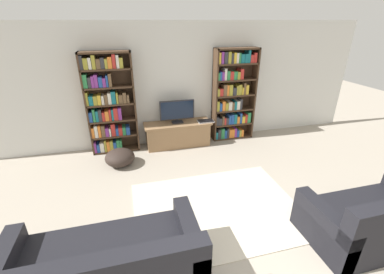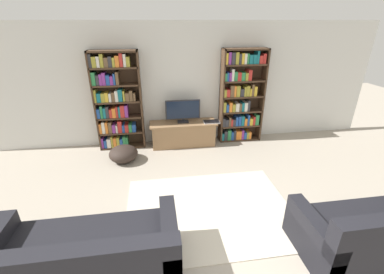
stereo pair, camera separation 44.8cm
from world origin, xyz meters
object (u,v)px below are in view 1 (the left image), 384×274
at_px(bookshelf_left, 108,104).
at_px(couch_right_sofa, 374,221).
at_px(bookshelf_right, 232,96).
at_px(tv_stand, 178,134).
at_px(beanbag_ottoman, 120,157).
at_px(couch_left_sectional, 106,269).
at_px(television, 177,111).
at_px(laptop, 206,121).

bearing_deg(bookshelf_left, couch_right_sofa, -46.72).
distance_m(bookshelf_right, tv_stand, 1.51).
bearing_deg(beanbag_ottoman, couch_left_sectional, -93.16).
height_order(couch_left_sectional, couch_right_sofa, couch_right_sofa).
bearing_deg(couch_left_sectional, bookshelf_right, 50.42).
relative_size(tv_stand, beanbag_ottoman, 2.60).
height_order(couch_right_sofa, beanbag_ottoman, couch_right_sofa).
relative_size(bookshelf_left, television, 2.74).
xyz_separation_m(laptop, couch_left_sectional, (-2.04, -3.09, -0.27)).
bearing_deg(laptop, beanbag_ottoman, -165.49).
bearing_deg(laptop, couch_right_sofa, -69.32).
relative_size(tv_stand, couch_left_sectional, 0.74).
xyz_separation_m(bookshelf_right, television, (-1.31, -0.10, -0.22)).
distance_m(tv_stand, couch_left_sectional, 3.48).
bearing_deg(beanbag_ottoman, laptop, 14.51).
bearing_deg(tv_stand, bookshelf_right, 5.29).
distance_m(tv_stand, television, 0.54).
distance_m(laptop, beanbag_ottoman, 2.00).
relative_size(couch_right_sofa, beanbag_ottoman, 2.91).
distance_m(bookshelf_left, bookshelf_right, 2.70).
relative_size(laptop, couch_right_sofa, 0.22).
distance_m(television, laptop, 0.68).
relative_size(bookshelf_right, tv_stand, 1.41).
relative_size(tv_stand, laptop, 4.14).
height_order(bookshelf_right, television, bookshelf_right).
distance_m(bookshelf_left, beanbag_ottoman, 1.13).
bearing_deg(laptop, television, 170.43).
distance_m(bookshelf_right, television, 1.33).
height_order(bookshelf_left, tv_stand, bookshelf_left).
bearing_deg(television, couch_left_sectional, -113.94).
xyz_separation_m(tv_stand, laptop, (0.62, -0.08, 0.28)).
xyz_separation_m(bookshelf_right, couch_right_sofa, (0.54, -3.44, -0.75)).
distance_m(tv_stand, beanbag_ottoman, 1.40).
relative_size(television, beanbag_ottoman, 1.33).
xyz_separation_m(bookshelf_right, couch_left_sectional, (-2.72, -3.30, -0.75)).
bearing_deg(laptop, tv_stand, 172.36).
relative_size(bookshelf_left, bookshelf_right, 1.00).
bearing_deg(tv_stand, bookshelf_left, 175.05).
relative_size(tv_stand, couch_right_sofa, 0.89).
height_order(tv_stand, laptop, laptop).
bearing_deg(couch_right_sofa, bookshelf_left, 133.28).
bearing_deg(bookshelf_right, couch_right_sofa, -81.14).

